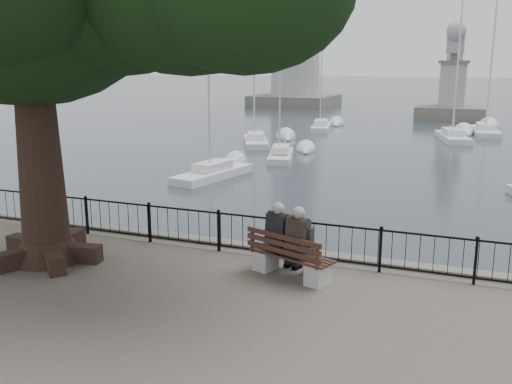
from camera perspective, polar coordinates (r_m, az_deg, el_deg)
The scene contains 13 objects.
harbor at distance 14.65m, azimuth 0.72°, elevation -7.62°, with size 260.00×260.00×1.20m.
railing at distance 13.87m, azimuth 0.00°, elevation -4.19°, with size 22.06×0.06×1.00m.
bench at distance 12.59m, azimuth 3.39°, elevation -6.95°, with size 2.07×1.21×1.05m.
person_left at distance 12.72m, azimuth 2.64°, elevation -4.83°, with size 0.66×0.91×1.66m.
person_right at distance 12.41m, azimuth 4.66°, elevation -5.33°, with size 0.66×0.91×1.66m.
lighthouse at distance 75.73m, azimuth 4.07°, elevation 18.51°, with size 10.07×10.07×30.80m.
lion_monument at distance 59.91m, azimuth 19.02°, elevation 9.16°, with size 6.44×6.44×9.39m.
sailboat_a at distance 28.18m, azimuth -4.36°, elevation 2.01°, with size 2.33×5.31×10.10m.
sailboat_b at distance 33.67m, azimuth 2.49°, elevation 3.85°, with size 2.48×4.80×9.77m.
sailboat_e at distance 39.50m, azimuth -0.02°, elevation 5.31°, with size 3.55×5.50×13.00m.
sailboat_f at distance 44.11m, azimuth 19.05°, elevation 5.32°, with size 2.98×6.01×10.81m.
sailboat_g at distance 48.61m, azimuth 21.96°, elevation 5.76°, with size 2.33×6.34×12.05m.
sailboat_h at distance 48.67m, azimuth 6.51°, elevation 6.63°, with size 2.38×5.26×11.17m.
Camera 1 is at (4.86, -9.82, 4.66)m, focal length 40.00 mm.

